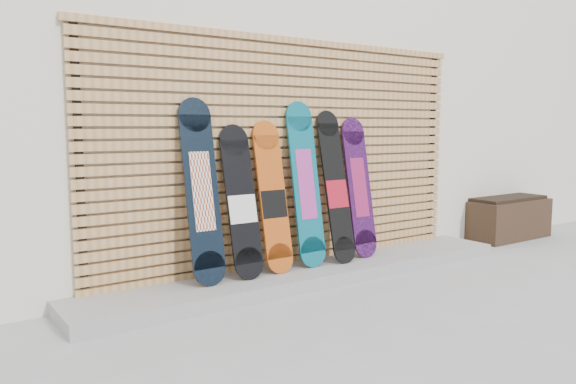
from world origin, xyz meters
The scene contains 11 objects.
ground centered at (0.00, 0.00, 0.00)m, with size 80.00×80.00×0.00m, color #9C9C9F.
building centered at (0.50, 3.50, 1.80)m, with size 12.00×5.00×3.60m, color silver.
concrete_step centered at (-0.15, 0.68, 0.06)m, with size 4.60×0.70×0.12m, color gray.
slat_wall centered at (-0.15, 0.97, 1.21)m, with size 4.26×0.08×2.29m.
planter_box centered at (3.15, 0.80, 0.27)m, with size 1.22×0.51×0.55m.
snowboard_0 centered at (-1.23, 0.79, 0.91)m, with size 0.30×0.32×1.58m.
snowboard_1 centered at (-0.85, 0.78, 0.79)m, with size 0.29×0.33×1.36m.
snowboard_2 centered at (-0.51, 0.79, 0.80)m, with size 0.28×0.32×1.39m.
snowboard_3 centered at (-0.13, 0.79, 0.91)m, with size 0.30×0.31×1.58m.
snowboard_4 centered at (0.22, 0.76, 0.85)m, with size 0.26×0.36×1.50m.
snowboard_5 centered at (0.56, 0.80, 0.83)m, with size 0.29×0.30×1.43m.
Camera 1 is at (-3.31, -3.49, 1.46)m, focal length 35.00 mm.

